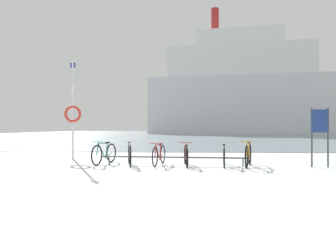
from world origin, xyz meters
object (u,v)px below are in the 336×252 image
Objects in this scene: bicycle_3 at (186,156)px; rescue_post at (73,111)px; bicycle_5 at (248,155)px; ferry_ship at (242,91)px; bicycle_1 at (130,154)px; bicycle_0 at (104,153)px; bicycle_4 at (224,155)px; bicycle_2 at (159,155)px; info_sign at (320,127)px.

bicycle_3 is 5.30m from rescue_post.
ferry_ship is (11.37, 55.26, 8.82)m from bicycle_5.
bicycle_1 is 3.66m from rescue_post.
bicycle_1 is at bearing -105.58° from ferry_ship.
bicycle_4 is at bearing -5.64° from bicycle_0.
ferry_ship is (18.01, 53.12, 7.23)m from rescue_post.
bicycle_1 is at bearing 177.36° from bicycle_5.
ferry_ship reaches higher than bicycle_3.
bicycle_2 is 0.04× the size of ferry_ship.
bicycle_0 is 1.00m from bicycle_1.
bicycle_1 is 0.04× the size of ferry_ship.
bicycle_3 is 0.97× the size of bicycle_4.
ferry_ship is (15.35, 55.07, 8.82)m from bicycle_1.
bicycle_1 is 3.20m from bicycle_4.
bicycle_1 is at bearing -18.31° from bicycle_0.
rescue_post reaches higher than bicycle_4.
bicycle_2 is 1.03× the size of bicycle_5.
bicycle_4 is 6.41m from rescue_post.
bicycle_2 is 0.41× the size of rescue_post.
bicycle_4 is at bearing -102.42° from ferry_ship.
rescue_post is at bearing -108.73° from ferry_ship.
bicycle_4 reaches higher than bicycle_2.
bicycle_3 is at bearing 177.60° from info_sign.
bicycle_4 is at bearing 2.03° from bicycle_3.
bicycle_5 reaches higher than bicycle_1.
bicycle_0 is 4.17m from bicycle_4.
info_sign is (6.26, -0.32, 0.93)m from bicycle_1.
ferry_ship is (12.15, 55.17, 8.84)m from bicycle_4.
rescue_post is at bearing 143.74° from bicycle_1.
rescue_post reaches higher than bicycle_3.
bicycle_1 is 6.34m from info_sign.
bicycle_3 is at bearing 178.79° from bicycle_5.
bicycle_0 reaches higher than bicycle_3.
bicycle_0 is 4.96m from bicycle_5.
bicycle_1 is 3.99m from bicycle_5.
bicycle_0 is at bearing 171.02° from bicycle_3.
bicycle_0 reaches higher than bicycle_4.
bicycle_0 is at bearing 174.36° from bicycle_4.
bicycle_2 is 2.21m from bicycle_4.
bicycle_4 is (3.20, -0.10, -0.02)m from bicycle_1.
bicycle_2 is 4.40m from rescue_post.
info_sign reaches higher than bicycle_4.
bicycle_2 is (1.00, 0.13, -0.02)m from bicycle_1.
bicycle_4 reaches higher than bicycle_3.
rescue_post reaches higher than bicycle_0.
ferry_ship is at bearing 73.42° from bicycle_0.
ferry_ship reaches higher than bicycle_5.
rescue_post is (-5.86, 2.05, 1.61)m from bicycle_4.
ferry_ship reaches higher than bicycle_0.
ferry_ship reaches higher than bicycle_2.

